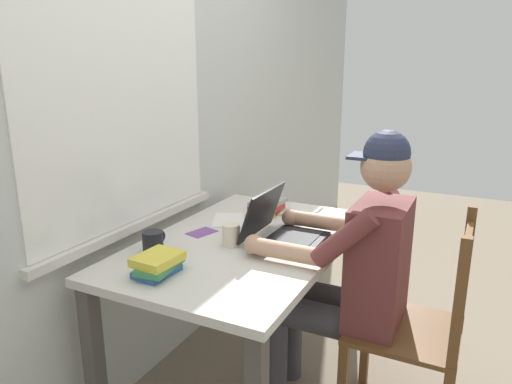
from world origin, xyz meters
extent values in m
plane|color=gray|center=(0.00, 0.00, 0.00)|extent=(8.00, 8.00, 0.00)
cube|color=beige|center=(0.00, 0.48, 1.30)|extent=(6.00, 0.04, 2.60)
cube|color=white|center=(-0.19, 0.46, 1.33)|extent=(1.08, 0.01, 1.07)
cube|color=beige|center=(-0.19, 0.45, 0.78)|extent=(1.14, 0.06, 0.04)
cube|color=beige|center=(0.00, 0.00, 0.70)|extent=(1.27, 0.80, 0.03)
cube|color=#4C4742|center=(0.59, -0.35, 0.34)|extent=(0.06, 0.06, 0.69)
cube|color=#4C4742|center=(-0.59, 0.35, 0.34)|extent=(0.06, 0.06, 0.69)
cube|color=#4C4742|center=(0.59, 0.35, 0.34)|extent=(0.06, 0.06, 0.69)
cube|color=brown|center=(0.04, -0.58, 0.70)|extent=(0.34, 0.20, 0.50)
sphere|color=tan|center=(0.04, -0.58, 1.10)|extent=(0.19, 0.19, 0.19)
sphere|color=#282D47|center=(0.04, -0.58, 1.15)|extent=(0.17, 0.17, 0.17)
cube|color=#282D47|center=(0.04, -0.49, 1.13)|extent=(0.13, 0.10, 0.01)
cylinder|color=#38383D|center=(-0.05, -0.38, 0.45)|extent=(0.13, 0.40, 0.13)
cylinder|color=#38383D|center=(0.13, -0.38, 0.45)|extent=(0.13, 0.40, 0.13)
cylinder|color=#38383D|center=(-0.05, -0.18, 0.23)|extent=(0.10, 0.10, 0.45)
cylinder|color=#38383D|center=(0.13, -0.18, 0.23)|extent=(0.10, 0.10, 0.45)
cylinder|color=brown|center=(-0.16, -0.49, 0.86)|extent=(0.10, 0.25, 0.24)
cylinder|color=tan|center=(-0.16, -0.26, 0.77)|extent=(0.07, 0.28, 0.07)
sphere|color=tan|center=(-0.15, -0.12, 0.77)|extent=(0.08, 0.08, 0.08)
cylinder|color=brown|center=(0.24, -0.49, 0.86)|extent=(0.10, 0.25, 0.24)
cylinder|color=tan|center=(0.24, -0.26, 0.77)|extent=(0.07, 0.28, 0.07)
sphere|color=tan|center=(0.23, -0.12, 0.77)|extent=(0.08, 0.08, 0.08)
cube|color=brown|center=(0.04, -0.70, 0.44)|extent=(0.42, 0.42, 0.02)
cube|color=brown|center=(0.23, -0.51, 0.22)|extent=(0.04, 0.04, 0.43)
cube|color=brown|center=(0.23, -0.89, 0.22)|extent=(0.04, 0.04, 0.43)
cube|color=brown|center=(0.23, -0.89, 0.69)|extent=(0.04, 0.04, 0.48)
cube|color=brown|center=(-0.15, -0.89, 0.69)|extent=(0.04, 0.04, 0.48)
cube|color=brown|center=(0.04, -0.89, 0.57)|extent=(0.36, 0.02, 0.04)
cube|color=brown|center=(0.04, -0.89, 0.71)|extent=(0.36, 0.02, 0.04)
cube|color=brown|center=(0.04, -0.89, 0.85)|extent=(0.36, 0.02, 0.04)
cube|color=black|center=(0.06, -0.21, 0.73)|extent=(0.33, 0.23, 0.02)
cube|color=#2B2B2D|center=(0.06, -0.21, 0.74)|extent=(0.29, 0.17, 0.00)
cube|color=black|center=(0.06, -0.06, 0.84)|extent=(0.33, 0.08, 0.21)
cube|color=#4C515B|center=(0.06, -0.06, 0.84)|extent=(0.29, 0.06, 0.18)
ellipsoid|color=black|center=(0.33, -0.20, 0.74)|extent=(0.06, 0.10, 0.03)
cylinder|color=beige|center=(-0.09, 0.02, 0.77)|extent=(0.07, 0.07, 0.09)
torus|color=beige|center=(-0.04, 0.02, 0.77)|extent=(0.05, 0.01, 0.05)
cylinder|color=black|center=(-0.30, 0.27, 0.77)|extent=(0.08, 0.08, 0.09)
torus|color=black|center=(-0.24, 0.27, 0.77)|extent=(0.05, 0.01, 0.05)
cube|color=gold|center=(0.38, 0.07, 0.73)|extent=(0.20, 0.13, 0.02)
cube|color=#BC332D|center=(0.37, 0.07, 0.76)|extent=(0.17, 0.15, 0.03)
cube|color=gray|center=(0.38, 0.06, 0.78)|extent=(0.20, 0.15, 0.02)
cube|color=#2D5B9E|center=(-0.46, 0.12, 0.73)|extent=(0.17, 0.12, 0.02)
cube|color=#38844C|center=(-0.46, 0.11, 0.76)|extent=(0.20, 0.13, 0.02)
cube|color=gold|center=(-0.46, 0.12, 0.78)|extent=(0.17, 0.14, 0.03)
cube|color=white|center=(0.20, 0.19, 0.72)|extent=(0.26, 0.23, 0.00)
cube|color=silver|center=(0.48, -0.08, 0.73)|extent=(0.22, 0.17, 0.01)
cube|color=#7A4293|center=(-0.01, 0.22, 0.72)|extent=(0.15, 0.12, 0.00)
camera|label=1|loc=(-1.73, -0.92, 1.47)|focal=33.24mm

